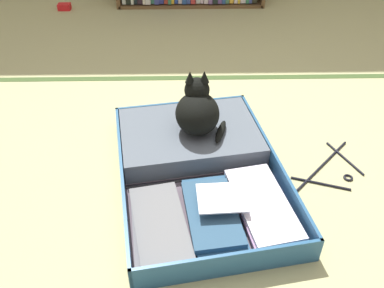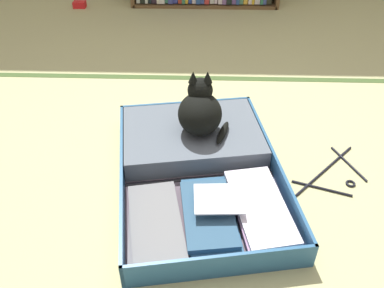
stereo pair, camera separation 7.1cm
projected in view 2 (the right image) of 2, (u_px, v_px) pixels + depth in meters
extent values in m
plane|color=tan|center=(234.00, 183.00, 1.73)|extent=(10.00, 10.00, 0.00)
cube|color=#395126|center=(227.00, 78.00, 2.45)|extent=(4.80, 0.05, 0.00)
cube|color=brown|center=(205.00, 2.00, 3.49)|extent=(1.19, 0.29, 0.02)
cube|color=#24537C|center=(209.00, 223.00, 1.55)|extent=(0.72, 0.57, 0.01)
cube|color=#24537C|center=(220.00, 266.00, 1.34)|extent=(0.64, 0.12, 0.11)
cube|color=#24537C|center=(122.00, 223.00, 1.48)|extent=(0.09, 0.47, 0.11)
cube|color=#24537C|center=(292.00, 206.00, 1.55)|extent=(0.09, 0.47, 0.11)
cube|color=#534852|center=(209.00, 221.00, 1.54)|extent=(0.69, 0.55, 0.01)
cube|color=#24537C|center=(192.00, 146.00, 1.92)|extent=(0.72, 0.57, 0.01)
cube|color=#24537C|center=(186.00, 111.00, 2.07)|extent=(0.64, 0.12, 0.11)
cube|color=#24537C|center=(123.00, 144.00, 1.86)|extent=(0.09, 0.47, 0.11)
cube|color=#24537C|center=(259.00, 133.00, 1.92)|extent=(0.09, 0.47, 0.11)
cube|color=#534852|center=(192.00, 145.00, 1.91)|extent=(0.69, 0.55, 0.01)
cylinder|color=black|center=(199.00, 178.00, 1.73)|extent=(0.62, 0.12, 0.02)
cube|color=slate|center=(154.00, 225.00, 1.51)|extent=(0.24, 0.43, 0.01)
cube|color=slate|center=(156.00, 221.00, 1.51)|extent=(0.26, 0.41, 0.02)
cube|color=#2B5272|center=(210.00, 217.00, 1.54)|extent=(0.24, 0.43, 0.02)
cube|color=#2E4F6B|center=(208.00, 214.00, 1.52)|extent=(0.23, 0.36, 0.02)
cube|color=navy|center=(262.00, 212.00, 1.56)|extent=(0.23, 0.38, 0.01)
cube|color=gray|center=(261.00, 212.00, 1.54)|extent=(0.24, 0.39, 0.02)
cube|color=silver|center=(260.00, 206.00, 1.54)|extent=(0.26, 0.43, 0.02)
cube|color=white|center=(219.00, 199.00, 1.52)|extent=(0.19, 0.17, 0.01)
cube|color=#525C67|center=(192.00, 137.00, 1.89)|extent=(0.68, 0.54, 0.10)
torus|color=white|center=(210.00, 124.00, 1.89)|extent=(0.09, 0.09, 0.01)
cylinder|color=black|center=(151.00, 115.00, 2.04)|extent=(0.02, 0.02, 0.10)
cylinder|color=black|center=(221.00, 110.00, 2.08)|extent=(0.02, 0.02, 0.10)
cube|color=red|center=(184.00, 271.00, 1.34)|extent=(0.03, 0.01, 0.02)
cube|color=yellow|center=(265.00, 257.00, 1.35)|extent=(0.04, 0.01, 0.02)
ellipsoid|color=black|center=(200.00, 114.00, 1.79)|extent=(0.20, 0.23, 0.18)
ellipsoid|color=black|center=(200.00, 114.00, 1.86)|extent=(0.14, 0.08, 0.10)
sphere|color=black|center=(200.00, 90.00, 1.78)|extent=(0.11, 0.11, 0.11)
cone|color=black|center=(208.00, 77.00, 1.73)|extent=(0.04, 0.04, 0.05)
cone|color=black|center=(193.00, 77.00, 1.73)|extent=(0.04, 0.04, 0.05)
sphere|color=#E4C54C|center=(205.00, 84.00, 1.81)|extent=(0.02, 0.02, 0.02)
sphere|color=#E4C54C|center=(196.00, 84.00, 1.81)|extent=(0.02, 0.02, 0.02)
ellipsoid|color=black|center=(223.00, 132.00, 1.80)|extent=(0.08, 0.17, 0.03)
cylinder|color=black|center=(325.00, 170.00, 1.79)|extent=(0.31, 0.33, 0.01)
cylinder|color=black|center=(348.00, 164.00, 1.82)|extent=(0.10, 0.23, 0.01)
cylinder|color=black|center=(322.00, 188.00, 1.70)|extent=(0.24, 0.09, 0.01)
torus|color=black|center=(351.00, 183.00, 1.72)|extent=(0.06, 0.06, 0.01)
cube|color=red|center=(80.00, 5.00, 3.40)|extent=(0.10, 0.07, 0.05)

